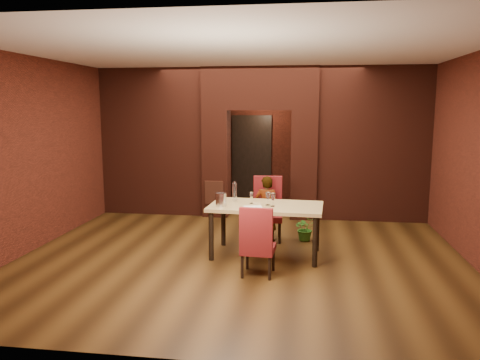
% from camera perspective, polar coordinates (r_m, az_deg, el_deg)
% --- Properties ---
extents(floor, '(8.00, 8.00, 0.00)m').
position_cam_1_polar(floor, '(8.39, 1.01, -7.50)').
color(floor, '#442A11').
rests_on(floor, ground).
extents(ceiling, '(7.00, 8.00, 0.04)m').
position_cam_1_polar(ceiling, '(8.09, 1.07, 14.79)').
color(ceiling, silver).
rests_on(ceiling, ground).
extents(wall_back, '(7.00, 0.04, 3.20)m').
position_cam_1_polar(wall_back, '(12.05, 3.37, 5.23)').
color(wall_back, maroon).
rests_on(wall_back, ground).
extents(wall_front, '(7.00, 0.04, 3.20)m').
position_cam_1_polar(wall_front, '(4.18, -5.67, -1.75)').
color(wall_front, maroon).
rests_on(wall_front, ground).
extents(wall_left, '(0.04, 8.00, 3.20)m').
position_cam_1_polar(wall_left, '(9.19, -21.21, 3.50)').
color(wall_left, maroon).
rests_on(wall_left, ground).
extents(wall_right, '(0.04, 8.00, 3.20)m').
position_cam_1_polar(wall_right, '(8.41, 25.47, 2.79)').
color(wall_right, maroon).
rests_on(wall_right, ground).
extents(pillar_left, '(0.55, 0.55, 2.30)m').
position_cam_1_polar(pillar_left, '(10.25, -2.88, 2.06)').
color(pillar_left, maroon).
rests_on(pillar_left, ground).
extents(pillar_right, '(0.55, 0.55, 2.30)m').
position_cam_1_polar(pillar_right, '(10.06, 7.81, 1.86)').
color(pillar_right, maroon).
rests_on(pillar_right, ground).
extents(lintel, '(2.45, 0.55, 0.90)m').
position_cam_1_polar(lintel, '(10.04, 2.48, 11.07)').
color(lintel, maroon).
rests_on(lintel, ground).
extents(wing_wall_left, '(2.28, 0.35, 3.20)m').
position_cam_1_polar(wing_wall_left, '(10.56, -10.47, 4.58)').
color(wing_wall_left, maroon).
rests_on(wing_wall_left, ground).
extents(wing_wall_right, '(2.28, 0.35, 3.20)m').
position_cam_1_polar(wing_wall_right, '(10.11, 15.91, 4.20)').
color(wing_wall_right, maroon).
rests_on(wing_wall_right, ground).
extents(vent_panel, '(0.40, 0.03, 0.50)m').
position_cam_1_polar(vent_panel, '(10.05, -3.17, -1.54)').
color(vent_panel, '#9D472D').
rests_on(vent_panel, ground).
extents(rear_door, '(0.90, 0.08, 2.10)m').
position_cam_1_polar(rear_door, '(12.08, 1.43, 2.63)').
color(rear_door, black).
rests_on(rear_door, ground).
extents(rear_door_frame, '(1.02, 0.04, 2.22)m').
position_cam_1_polar(rear_door_frame, '(12.04, 1.41, 2.61)').
color(rear_door_frame, black).
rests_on(rear_door_frame, ground).
extents(dining_table, '(1.83, 1.10, 0.83)m').
position_cam_1_polar(dining_table, '(7.54, 3.17, -6.13)').
color(dining_table, tan).
rests_on(dining_table, ground).
extents(chair_far, '(0.55, 0.55, 1.13)m').
position_cam_1_polar(chair_far, '(8.35, 3.38, -3.58)').
color(chair_far, maroon).
rests_on(chair_far, ground).
extents(chair_near, '(0.49, 0.49, 1.01)m').
position_cam_1_polar(chair_near, '(6.67, 2.23, -7.33)').
color(chair_near, maroon).
rests_on(chair_near, ground).
extents(person_seated, '(0.45, 0.32, 1.17)m').
position_cam_1_polar(person_seated, '(8.30, 3.27, -3.51)').
color(person_seated, white).
rests_on(person_seated, ground).
extents(wine_glass_a, '(0.07, 0.07, 0.18)m').
position_cam_1_polar(wine_glass_a, '(7.52, 1.40, -2.20)').
color(wine_glass_a, white).
rests_on(wine_glass_a, dining_table).
extents(wine_glass_b, '(0.08, 0.08, 0.21)m').
position_cam_1_polar(wine_glass_b, '(7.40, 3.43, -2.29)').
color(wine_glass_b, white).
rests_on(wine_glass_b, dining_table).
extents(wine_glass_c, '(0.09, 0.09, 0.21)m').
position_cam_1_polar(wine_glass_c, '(7.32, 4.04, -2.42)').
color(wine_glass_c, white).
rests_on(wine_glass_c, dining_table).
extents(tasting_sheet, '(0.32, 0.27, 0.00)m').
position_cam_1_polar(tasting_sheet, '(7.27, 1.60, -3.31)').
color(tasting_sheet, white).
rests_on(tasting_sheet, dining_table).
extents(wine_bucket, '(0.17, 0.17, 0.21)m').
position_cam_1_polar(wine_bucket, '(7.32, -2.32, -2.39)').
color(wine_bucket, silver).
rests_on(wine_bucket, dining_table).
extents(water_bottle, '(0.08, 0.08, 0.33)m').
position_cam_1_polar(water_bottle, '(7.70, -0.66, -1.39)').
color(water_bottle, silver).
rests_on(water_bottle, dining_table).
extents(potted_plant, '(0.49, 0.46, 0.44)m').
position_cam_1_polar(potted_plant, '(8.48, 8.00, -5.85)').
color(potted_plant, '#2F711F').
rests_on(potted_plant, ground).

